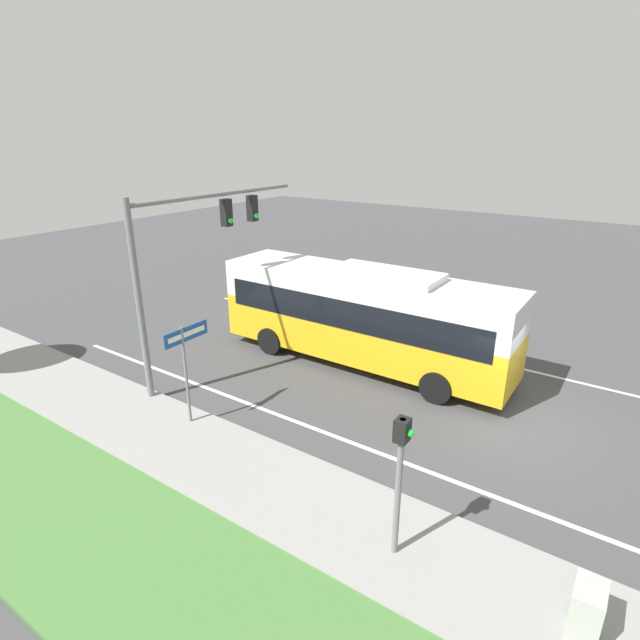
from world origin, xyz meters
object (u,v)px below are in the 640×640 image
Objects in this scene: bus at (363,312)px; pedestrian_signal at (400,466)px; street_sign at (186,356)px; signal_gantry at (194,245)px; utility_cabinet at (585,614)px.

bus reaches higher than pedestrian_signal.
street_sign is (1.11, 6.87, 0.01)m from pedestrian_signal.
signal_gantry reaches higher than pedestrian_signal.
bus is 10.97m from utility_cabinet.
utility_cabinet is at bearing -131.77° from bus.
utility_cabinet is at bearing -89.54° from pedestrian_signal.
pedestrian_signal is 6.96m from street_sign.
pedestrian_signal reaches higher than street_sign.
signal_gantry reaches higher than bus.
bus is 6.50m from street_sign.
pedestrian_signal is at bearing -111.90° from signal_gantry.
bus is 3.41× the size of pedestrian_signal.
utility_cabinet is (-7.26, -8.12, -1.27)m from bus.
signal_gantry is 9.99m from pedestrian_signal.
street_sign is 10.29m from utility_cabinet.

